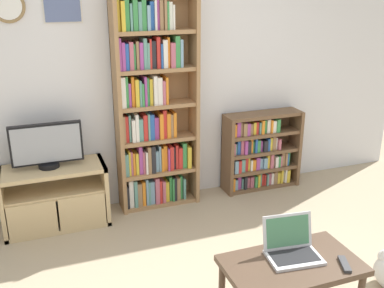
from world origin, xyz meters
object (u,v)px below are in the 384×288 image
at_px(tv_stand, 55,197).
at_px(remote_near_laptop, 345,264).
at_px(bookshelf_short, 258,152).
at_px(television, 47,146).
at_px(coffee_table, 292,270).
at_px(laptop, 291,246).
at_px(bookshelf_tall, 153,108).

xyz_separation_m(tv_stand, remote_near_laptop, (1.58, -1.96, 0.19)).
height_order(tv_stand, bookshelf_short, bookshelf_short).
bearing_deg(bookshelf_short, tv_stand, -176.90).
distance_m(television, remote_near_laptop, 2.57).
distance_m(bookshelf_short, coffee_table, 2.10).
distance_m(tv_stand, laptop, 2.21).
xyz_separation_m(bookshelf_short, laptop, (-0.77, -1.86, 0.13)).
xyz_separation_m(television, remote_near_laptop, (1.60, -1.99, -0.29)).
bearing_deg(bookshelf_tall, television, -175.07).
height_order(television, bookshelf_short, television).
xyz_separation_m(television, bookshelf_tall, (0.98, 0.08, 0.22)).
xyz_separation_m(coffee_table, laptop, (0.04, 0.08, 0.12)).
height_order(bookshelf_tall, coffee_table, bookshelf_tall).
distance_m(coffee_table, remote_near_laptop, 0.32).
height_order(television, laptop, television).
bearing_deg(remote_near_laptop, bookshelf_tall, 129.30).
bearing_deg(tv_stand, bookshelf_tall, 6.93).
height_order(bookshelf_short, laptop, bookshelf_short).
relative_size(tv_stand, coffee_table, 1.08).
relative_size(bookshelf_tall, laptop, 5.69).
relative_size(television, bookshelf_short, 0.73).
bearing_deg(laptop, bookshelf_tall, 108.06).
bearing_deg(remote_near_laptop, bookshelf_short, 98.44).
height_order(tv_stand, remote_near_laptop, tv_stand).
height_order(tv_stand, television, television).
relative_size(bookshelf_tall, remote_near_laptop, 12.38).
distance_m(bookshelf_tall, laptop, 1.95).
bearing_deg(remote_near_laptop, coffee_table, 176.41).
height_order(tv_stand, laptop, laptop).
bearing_deg(remote_near_laptop, laptop, 161.48).
relative_size(television, coffee_table, 0.72).
xyz_separation_m(tv_stand, coffee_table, (1.30, -1.82, 0.12)).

